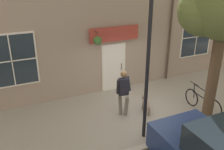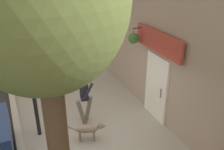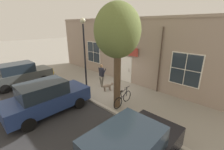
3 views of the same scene
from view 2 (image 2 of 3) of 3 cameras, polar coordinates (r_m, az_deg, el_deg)
ground_plane at (r=7.57m, az=-4.41°, el=-13.35°), size 90.00×90.00×0.00m
storefront_facade at (r=7.35m, az=12.42°, el=7.32°), size 0.95×18.00×5.04m
pedestrian_walking at (r=7.51m, az=-6.42°, el=-3.89°), size 0.59×0.60×1.77m
dog_on_leash at (r=7.17m, az=-5.32°, el=-12.17°), size 1.03×0.45×0.58m
street_tree_by_curb at (r=3.71m, az=-14.06°, el=14.11°), size 2.56×2.34×5.58m
street_lamp at (r=6.46m, az=-19.64°, el=10.22°), size 0.32×0.32×4.91m
fire_hydrant at (r=12.15m, az=-20.57°, el=2.88°), size 0.34×0.20×0.77m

